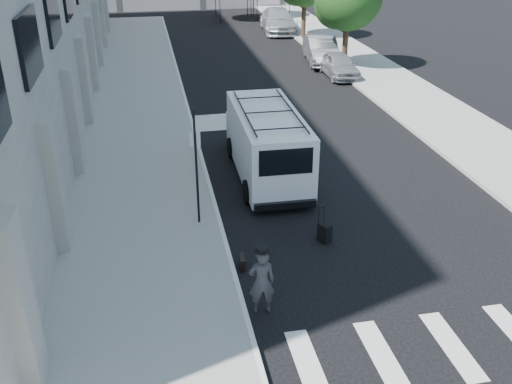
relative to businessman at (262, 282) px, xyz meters
name	(u,v)px	position (x,y,z in m)	size (l,w,h in m)	color
ground	(314,278)	(1.59, 1.06, -0.83)	(120.00, 120.00, 0.00)	black
sidewalk_left	(139,100)	(-2.66, 17.06, -0.76)	(4.50, 48.00, 0.15)	gray
sidewalk_right	(366,67)	(10.59, 21.06, -0.76)	(4.00, 56.00, 0.15)	gray
sign_pole	(204,142)	(-0.78, 4.26, 1.82)	(1.03, 0.07, 3.50)	black
businessman	(262,282)	(0.00, 0.00, 0.00)	(0.61, 0.40, 1.66)	#363538
briefcase	(242,263)	(-0.14, 1.84, -0.66)	(0.12, 0.44, 0.34)	black
suitcase	(324,233)	(2.36, 2.73, -0.55)	(0.37, 0.44, 1.05)	black
cargo_van	(266,142)	(1.69, 7.50, 0.38)	(2.29, 6.27, 2.34)	white
parked_car_a	(339,65)	(8.39, 19.65, -0.17)	(1.57, 3.91, 1.33)	#929399
parked_car_b	(321,50)	(8.36, 22.93, -0.04)	(1.68, 4.83, 1.59)	#53555A
parked_car_c	(278,21)	(8.01, 33.05, 0.02)	(2.38, 5.85, 1.70)	#9EA1A5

